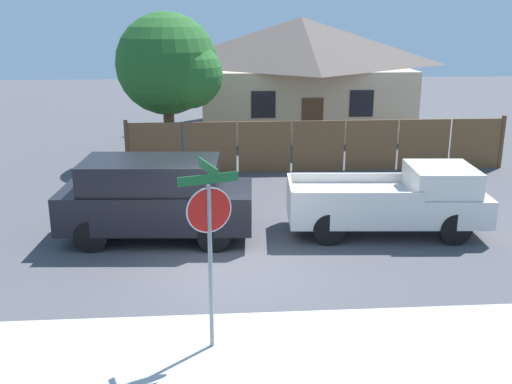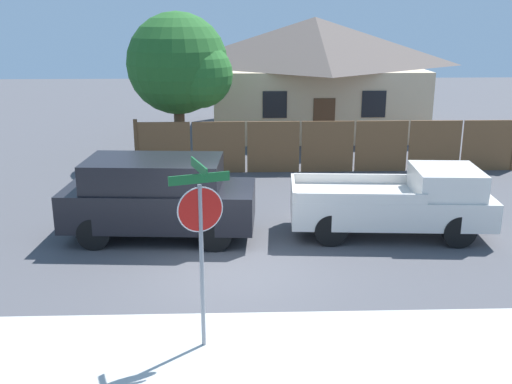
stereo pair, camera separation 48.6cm
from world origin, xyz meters
name	(u,v)px [view 1 (the left image)]	position (x,y,z in m)	size (l,w,h in m)	color
ground_plane	(229,270)	(0.00, 0.00, 0.00)	(80.00, 80.00, 0.00)	#47474C
sidewalk_strip	(235,362)	(0.00, -3.60, 0.00)	(36.00, 3.20, 0.01)	#B2B2AD
wooden_fence	(318,146)	(3.38, 8.28, 0.90)	(13.33, 0.12, 1.89)	brown
house	(301,73)	(3.86, 16.14, 2.70)	(9.83, 7.82, 5.19)	beige
oak_tree	(171,66)	(-1.72, 10.13, 3.51)	(3.85, 3.67, 5.44)	brown
red_suv	(156,197)	(-1.70, 2.03, 1.07)	(4.73, 2.25, 1.99)	black
orange_pickup	(395,201)	(4.24, 2.01, 0.85)	(5.00, 2.19, 1.72)	silver
stop_sign	(209,225)	(-0.37, -3.09, 2.15)	(0.93, 0.84, 3.15)	gray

